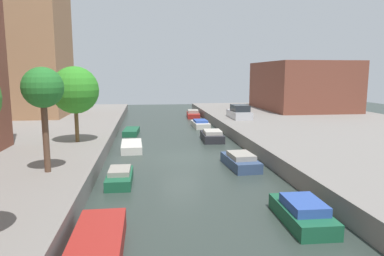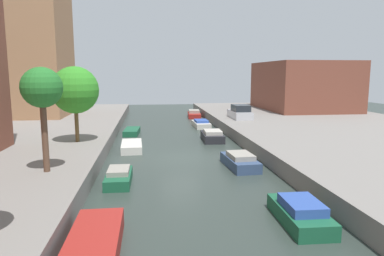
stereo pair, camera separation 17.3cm
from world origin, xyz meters
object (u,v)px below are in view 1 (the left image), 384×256
(moored_boat_left_4, at_px, (131,132))
(moored_boat_right_2, at_px, (240,161))
(parked_car, at_px, (239,113))
(moored_boat_right_3, at_px, (212,136))
(moored_boat_right_4, at_px, (200,124))
(low_block_right, at_px, (301,86))
(moored_boat_right_1, at_px, (302,213))
(moored_boat_left_1, at_px, (98,243))
(street_tree_1, at_px, (43,90))
(street_tree_2, at_px, (75,90))
(moored_boat_left_3, at_px, (132,146))
(moored_boat_left_2, at_px, (120,177))
(moored_boat_right_5, at_px, (193,114))

(moored_boat_left_4, xyz_separation_m, moored_boat_right_2, (7.01, -12.80, 0.13))
(parked_car, xyz_separation_m, moored_boat_right_3, (-4.21, -6.81, -1.20))
(moored_boat_right_3, bearing_deg, moored_boat_right_4, 88.48)
(low_block_right, distance_m, moored_boat_right_1, 35.28)
(moored_boat_left_1, bearing_deg, low_block_right, 56.63)
(street_tree_1, xyz_separation_m, moored_boat_right_3, (10.26, 11.86, -4.52))
(moored_boat_right_1, distance_m, moored_boat_right_4, 24.49)
(street_tree_2, height_order, moored_boat_left_3, street_tree_2)
(moored_boat_left_4, bearing_deg, moored_boat_left_1, -90.60)
(moored_boat_left_3, height_order, moored_boat_right_2, moored_boat_right_2)
(street_tree_1, xyz_separation_m, moored_boat_left_1, (3.10, -6.32, -4.56))
(street_tree_1, bearing_deg, street_tree_2, 90.00)
(moored_boat_right_1, xyz_separation_m, moored_boat_right_2, (-0.18, 8.15, -0.01))
(moored_boat_left_1, distance_m, moored_boat_right_2, 11.92)
(parked_car, xyz_separation_m, moored_boat_left_1, (-11.38, -24.99, -1.25))
(parked_car, relative_size, moored_boat_left_2, 1.35)
(moored_boat_right_5, bearing_deg, parked_car, -68.64)
(street_tree_2, distance_m, moored_boat_right_2, 11.98)
(low_block_right, relative_size, parked_car, 3.16)
(low_block_right, relative_size, street_tree_2, 2.55)
(street_tree_2, bearing_deg, moored_boat_right_2, -23.08)
(moored_boat_left_2, distance_m, moored_boat_right_3, 12.97)
(moored_boat_right_4, bearing_deg, moored_boat_left_2, -111.14)
(low_block_right, bearing_deg, street_tree_1, -132.87)
(moored_boat_right_3, bearing_deg, moored_boat_left_1, -111.50)
(street_tree_1, relative_size, street_tree_2, 0.96)
(parked_car, height_order, moored_boat_right_5, parked_car)
(moored_boat_right_4, xyz_separation_m, moored_boat_right_5, (0.38, 8.47, 0.06))
(street_tree_1, relative_size, moored_boat_left_1, 1.26)
(moored_boat_left_2, distance_m, moored_boat_right_5, 28.08)
(low_block_right, height_order, street_tree_1, low_block_right)
(parked_car, relative_size, moored_boat_right_3, 1.14)
(parked_car, bearing_deg, moored_boat_right_2, -104.91)
(moored_boat_left_1, relative_size, moored_boat_right_3, 1.08)
(street_tree_2, height_order, moored_boat_right_1, street_tree_2)
(low_block_right, relative_size, street_tree_1, 2.65)
(moored_boat_left_3, height_order, moored_boat_right_5, moored_boat_right_5)
(street_tree_2, xyz_separation_m, moored_boat_left_1, (3.10, -13.87, -4.18))
(street_tree_1, bearing_deg, moored_boat_left_1, -63.86)
(moored_boat_right_3, bearing_deg, moored_boat_right_1, -89.12)
(moored_boat_right_1, bearing_deg, parked_car, 80.51)
(street_tree_1, bearing_deg, moored_boat_right_4, 61.78)
(moored_boat_left_1, height_order, moored_boat_right_3, moored_boat_right_3)
(street_tree_2, relative_size, moored_boat_right_4, 1.37)
(street_tree_1, distance_m, street_tree_2, 7.57)
(low_block_right, height_order, moored_boat_right_4, low_block_right)
(moored_boat_left_3, distance_m, moored_boat_right_4, 12.59)
(parked_car, height_order, moored_boat_right_4, parked_car)
(moored_boat_left_4, height_order, moored_boat_right_3, moored_boat_right_3)
(moored_boat_left_1, bearing_deg, moored_boat_right_2, 52.58)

